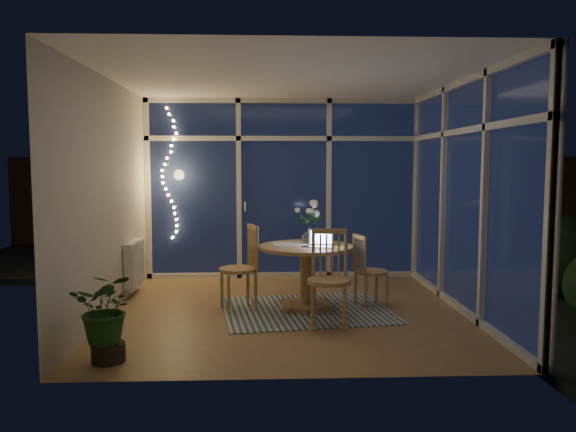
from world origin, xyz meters
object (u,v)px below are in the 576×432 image
object	(u,v)px
chair_front	(329,279)
potted_plant	(107,318)
flower_vase	(309,234)
laptop	(321,238)
chair_left	(238,267)
dining_table	(306,277)
chair_right	(371,270)

from	to	relation	value
chair_front	potted_plant	distance (m)	2.18
flower_vase	potted_plant	size ratio (longest dim) A/B	0.28
potted_plant	chair_front	bearing A→B (deg)	25.16
laptop	potted_plant	bearing A→B (deg)	-136.08
laptop	flower_vase	world-z (taller)	flower_vase
chair_left	laptop	bearing A→B (deg)	66.17
dining_table	chair_front	bearing A→B (deg)	-76.56
chair_right	dining_table	bearing A→B (deg)	78.46
chair_left	flower_vase	xyz separation A→B (m)	(0.83, 0.26, 0.35)
dining_table	chair_right	world-z (taller)	chair_right
chair_right	potted_plant	bearing A→B (deg)	108.14
chair_left	potted_plant	bearing A→B (deg)	-49.76
dining_table	laptop	xyz separation A→B (m)	(0.16, -0.12, 0.47)
chair_right	flower_vase	xyz separation A→B (m)	(-0.71, 0.17, 0.41)
potted_plant	chair_right	bearing A→B (deg)	34.16
chair_front	flower_vase	distance (m)	1.04
chair_left	chair_right	world-z (taller)	chair_left
chair_right	flower_vase	bearing A→B (deg)	60.64
chair_left	potted_plant	xyz separation A→B (m)	(-1.02, -1.65, -0.11)
chair_right	flower_vase	world-z (taller)	flower_vase
chair_right	laptop	bearing A→B (deg)	90.81
chair_left	flower_vase	distance (m)	0.93
dining_table	flower_vase	xyz separation A→B (m)	(0.06, 0.23, 0.47)
dining_table	flower_vase	distance (m)	0.53
chair_left	potted_plant	size ratio (longest dim) A/B	1.29
flower_vase	potted_plant	world-z (taller)	flower_vase
chair_front	flower_vase	world-z (taller)	chair_front
chair_front	laptop	size ratio (longest dim) A/B	3.53
chair_front	dining_table	bearing A→B (deg)	111.15
chair_right	chair_front	size ratio (longest dim) A/B	0.86
chair_left	laptop	xyz separation A→B (m)	(0.93, -0.10, 0.35)
dining_table	chair_left	world-z (taller)	chair_left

